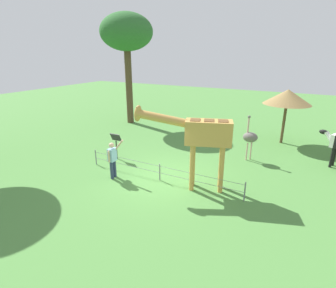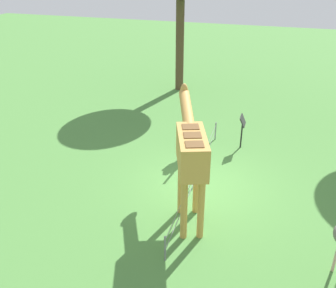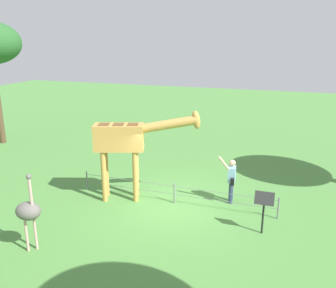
{
  "view_description": "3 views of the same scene",
  "coord_description": "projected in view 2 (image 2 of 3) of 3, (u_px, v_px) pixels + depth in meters",
  "views": [
    {
      "loc": [
        -5.02,
        8.87,
        5.09
      ],
      "look_at": [
        -0.3,
        0.01,
        1.61
      ],
      "focal_mm": 28.33,
      "sensor_mm": 36.0,
      "label": 1
    },
    {
      "loc": [
        -10.3,
        -1.89,
        6.89
      ],
      "look_at": [
        -0.62,
        0.95,
        1.71
      ],
      "focal_mm": 40.87,
      "sensor_mm": 36.0,
      "label": 2
    },
    {
      "loc": [
        3.52,
        -10.71,
        5.61
      ],
      "look_at": [
        -0.38,
        0.62,
        2.01
      ],
      "focal_mm": 38.08,
      "sensor_mm": 36.0,
      "label": 3
    }
  ],
  "objects": [
    {
      "name": "ground_plane",
      "position": [
        201.0,
        186.0,
        12.41
      ],
      "size": [
        60.0,
        60.0,
        0.0
      ],
      "primitive_type": "plane",
      "color": "#4C843D"
    },
    {
      "name": "wire_fence",
      "position": [
        196.0,
        175.0,
        12.27
      ],
      "size": [
        7.05,
        0.05,
        0.75
      ],
      "color": "slate",
      "rests_on": "ground_plane"
    },
    {
      "name": "info_sign",
      "position": [
        242.0,
        125.0,
        14.4
      ],
      "size": [
        0.56,
        0.21,
        1.32
      ],
      "color": "black",
      "rests_on": "ground_plane"
    },
    {
      "name": "visitor",
      "position": [
        189.0,
        134.0,
        13.81
      ],
      "size": [
        0.6,
        0.58,
        1.73
      ],
      "color": "navy",
      "rests_on": "ground_plane"
    },
    {
      "name": "giraffe",
      "position": [
        191.0,
        150.0,
        10.01
      ],
      "size": [
        3.66,
        1.64,
        3.26
      ],
      "color": "#C69347",
      "rests_on": "ground_plane"
    }
  ]
}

